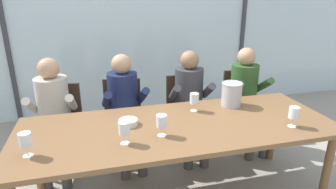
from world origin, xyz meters
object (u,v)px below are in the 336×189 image
Objects in this scene: chair_center at (185,107)px; chair_right_of_center at (241,101)px; wine_glass_by_left_taster at (294,113)px; wine_glass_spare_empty at (194,99)px; person_beige_jumper at (53,110)px; person_navy_polo at (125,104)px; wine_glass_by_right_taster at (124,129)px; person_olive_shirt at (247,92)px; chair_left_of_center at (123,113)px; chair_near_curtain at (61,120)px; dining_table at (178,132)px; ice_bucket_primary at (232,94)px; wine_glass_near_bucket at (25,141)px; wine_glass_center_pour at (162,122)px; person_charcoal_jacket at (190,97)px; tasting_bowl at (128,122)px.

chair_center is 0.75m from chair_right_of_center.
wine_glass_by_left_taster and wine_glass_spare_empty have the same top height.
person_navy_polo is at bearing 1.55° from person_beige_jumper.
chair_center is 5.15× the size of wine_glass_by_right_taster.
chair_right_of_center is 0.74× the size of person_olive_shirt.
person_olive_shirt is at bearing 1.40° from chair_left_of_center.
wine_glass_spare_empty is (-0.13, -0.65, 0.35)m from chair_center.
chair_center is 1.46m from person_beige_jumper.
chair_near_curtain is at bearing -175.34° from chair_center.
ice_bucket_primary reaches higher than dining_table.
wine_glass_center_pour is at bearing 3.33° from wine_glass_near_bucket.
wine_glass_near_bucket is (-0.05, -0.98, 0.18)m from person_beige_jumper.
chair_near_curtain and chair_left_of_center have the same top height.
dining_table is 15.29× the size of wine_glass_spare_empty.
person_charcoal_jacket is 1.18m from wine_glass_by_left_taster.
wine_glass_by_left_taster is (0.55, -1.18, 0.35)m from chair_center.
person_beige_jumper is at bearing 164.51° from ice_bucket_primary.
chair_near_curtain is 1.00× the size of chair_right_of_center.
wine_glass_center_pour is at bearing -44.09° from person_beige_jumper.
ice_bucket_primary reaches higher than wine_glass_spare_empty.
person_navy_polo is 1.00× the size of person_charcoal_jacket.
wine_glass_by_left_taster is (0.53, -1.04, 0.18)m from person_charcoal_jacket.
person_olive_shirt is at bearing 32.14° from wine_glass_by_right_taster.
person_olive_shirt is (1.07, 0.77, 0.00)m from dining_table.
wine_glass_center_pour is (-1.09, 0.12, 0.00)m from wine_glass_by_left_taster.
tasting_bowl is (-0.41, 0.10, 0.09)m from dining_table.
wine_glass_near_bucket is (-2.04, 0.06, 0.00)m from wine_glass_by_left_taster.
person_beige_jumper reaches higher than wine_glass_spare_empty.
wine_glass_near_bucket is at bearing -91.39° from person_beige_jumper.
person_navy_polo is 6.99× the size of wine_glass_center_pour.
person_charcoal_jacket is at bearing 178.81° from person_olive_shirt.
person_navy_polo is 6.99× the size of wine_glass_near_bucket.
chair_right_of_center reaches higher than dining_table.
person_navy_polo is 0.96m from wine_glass_center_pour.
person_navy_polo is at bearing 51.82° from wine_glass_near_bucket.
person_charcoal_jacket is 5.22× the size of ice_bucket_primary.
dining_table is 0.43m from tasting_bowl.
chair_left_of_center is at bearing 147.60° from ice_bucket_primary.
chair_left_of_center is 1.00× the size of chair_right_of_center.
wine_glass_by_right_taster reaches higher than chair_right_of_center.
wine_glass_by_left_taster is at bearing -63.94° from ice_bucket_primary.
person_navy_polo is 1.00m from wine_glass_by_right_taster.
chair_left_of_center reaches higher than tasting_bowl.
wine_glass_by_right_taster reaches higher than chair_center.
chair_near_curtain is at bearing 162.71° from person_navy_polo.
person_beige_jumper is at bearing 175.12° from person_navy_polo.
dining_table is at bearing -69.38° from person_navy_polo.
ice_bucket_primary is 0.40m from wine_glass_spare_empty.
wine_glass_center_pour is (-0.18, -0.15, 0.18)m from dining_table.
wine_glass_by_left_taster is at bearing -35.36° from chair_left_of_center.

